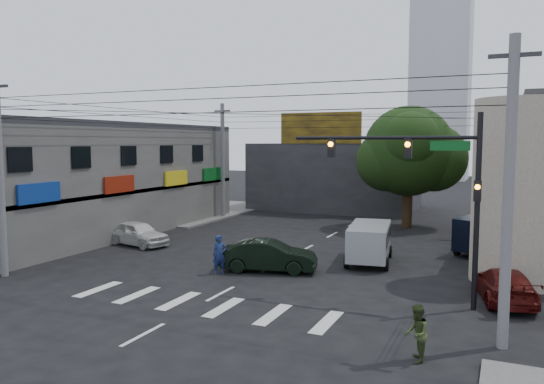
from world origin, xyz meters
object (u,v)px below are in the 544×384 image
Objects in this scene: utility_pole_far_right at (508,166)px; dark_sedan at (269,256)px; white_compact at (138,233)px; maroon_sedan at (504,285)px; silver_minivan at (369,244)px; utility_pole_near_right at (509,195)px; traffic_officer at (220,255)px; pedestrian_olive at (417,334)px; street_tree at (409,151)px; traffic_gantry at (430,177)px; utility_pole_near_left at (0,176)px; utility_pole_far_left at (223,161)px; navy_van at (488,234)px.

utility_pole_far_right is 1.91× the size of dark_sedan.
dark_sedan is 10.08m from white_compact.
maroon_sedan is 1.00× the size of silver_minivan.
utility_pole_far_right is at bearing -45.47° from white_compact.
utility_pole_far_right is at bearing 90.00° from utility_pole_near_right.
traffic_officer is at bearing -126.87° from utility_pole_far_right.
white_compact is at bearing -130.14° from pedestrian_olive.
street_tree is 18.42m from traffic_gantry.
silver_minivan is (-6.34, 9.50, -3.63)m from utility_pole_near_right.
utility_pole_near_left reaches higher than street_tree.
pedestrian_olive is (0.48, -5.57, -4.02)m from traffic_gantry.
utility_pole_far_left is (0.00, 20.50, 0.00)m from utility_pole_near_left.
utility_pole_near_left reaches higher than white_compact.
navy_van is at bearing -55.61° from silver_minivan.
utility_pole_near_left is (-14.50, -21.50, -0.87)m from street_tree.
traffic_gantry is 11.83m from navy_van.
dark_sedan is at bearing 150.67° from navy_van.
traffic_officer is (8.86, 4.32, -3.68)m from utility_pole_near_left.
maroon_sedan is at bearing -86.05° from white_compact.
utility_pole_near_left is 5.66× the size of pedestrian_olive.
navy_van is at bearing -58.75° from white_compact.
traffic_gantry is at bearing -98.94° from utility_pole_far_right.
utility_pole_far_left reaches higher than pedestrian_olive.
silver_minivan is 12.30m from pedestrian_olive.
silver_minivan is at bearing -71.97° from white_compact.
utility_pole_near_left is at bearing 143.32° from navy_van.
traffic_officer is at bearing -132.47° from pedestrian_olive.
utility_pole_near_right reaches higher than pedestrian_olive.
utility_pole_far_right is 1.66× the size of navy_van.
navy_van is (20.10, -5.94, -3.56)m from utility_pole_far_left.
navy_van is at bearing 80.89° from traffic_gantry.
street_tree is 12.81m from silver_minivan.
street_tree is 1.92× the size of white_compact.
pedestrian_olive is at bearing 60.02° from maroon_sedan.
maroon_sedan is (21.00, 5.08, -3.96)m from utility_pole_near_left.
utility_pole_near_right is at bearing -90.00° from utility_pole_far_right.
silver_minivan is at bearing -36.87° from utility_pole_far_left.
traffic_officer is at bearing 149.75° from navy_van.
dark_sedan is at bearing -53.99° from utility_pole_far_left.
traffic_officer reaches higher than dark_sedan.
navy_van reaches higher than white_compact.
white_compact is 20.27m from maroon_sedan.
utility_pole_far_left is 5.66× the size of pedestrian_olive.
traffic_gantry reaches higher than navy_van.
utility_pole_far_left is 1.94× the size of maroon_sedan.
utility_pole_far_left reaches higher than silver_minivan.
utility_pole_near_right is 5.66× the size of pedestrian_olive.
utility_pole_near_left is at bearing 0.71° from maroon_sedan.
street_tree is 1.81× the size of dark_sedan.
dark_sedan is at bearing -124.83° from utility_pole_far_right.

